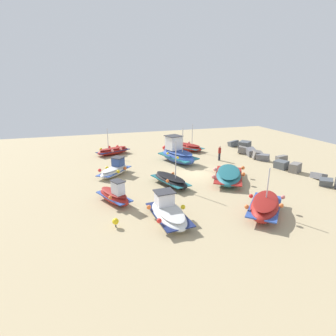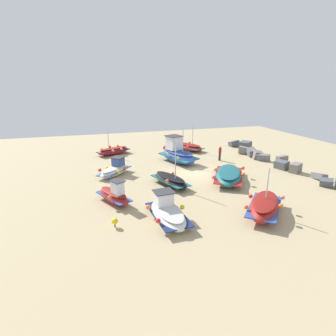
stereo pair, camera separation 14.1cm
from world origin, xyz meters
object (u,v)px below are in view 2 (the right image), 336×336
at_px(person_walking, 220,152).
at_px(fishing_boat_1, 177,154).
at_px(fishing_boat_4, 170,180).
at_px(fishing_boat_0, 229,175).
at_px(fishing_boat_5, 167,212).
at_px(mooring_buoy_0, 115,221).
at_px(mooring_buoy_1, 165,148).
at_px(fishing_boat_8, 114,195).
at_px(fishing_boat_3, 114,151).
at_px(fishing_boat_6, 264,206).
at_px(fishing_boat_7, 189,147).
at_px(fishing_boat_2, 115,170).

bearing_deg(person_walking, fishing_boat_1, 64.37).
bearing_deg(fishing_boat_4, fishing_boat_0, -113.45).
xyz_separation_m(fishing_boat_1, fishing_boat_5, (12.36, -4.91, -0.41)).
distance_m(mooring_buoy_0, mooring_buoy_1, 19.58).
distance_m(fishing_boat_4, person_walking, 9.74).
distance_m(fishing_boat_8, mooring_buoy_0, 3.57).
distance_m(fishing_boat_3, mooring_buoy_0, 17.90).
relative_size(fishing_boat_4, fishing_boat_5, 1.00).
relative_size(fishing_boat_6, fishing_boat_8, 1.25).
bearing_deg(fishing_boat_5, fishing_boat_1, -25.87).
bearing_deg(mooring_buoy_0, mooring_buoy_1, 154.67).
distance_m(fishing_boat_3, fishing_boat_7, 9.71).
relative_size(fishing_boat_4, mooring_buoy_1, 6.14).
bearing_deg(fishing_boat_1, fishing_boat_6, 167.54).
bearing_deg(fishing_boat_5, fishing_boat_0, -58.53).
xyz_separation_m(fishing_boat_3, mooring_buoy_0, (17.81, -1.76, -0.09)).
height_order(fishing_boat_1, fishing_boat_2, fishing_boat_1).
bearing_deg(mooring_buoy_0, fishing_boat_3, 174.34).
xyz_separation_m(fishing_boat_1, fishing_boat_6, (13.57, 1.46, -0.35)).
bearing_deg(fishing_boat_0, fishing_boat_1, 50.22).
bearing_deg(fishing_boat_6, fishing_boat_2, -98.88).
bearing_deg(fishing_boat_6, mooring_buoy_0, -54.09).
distance_m(fishing_boat_2, mooring_buoy_1, 10.70).
xyz_separation_m(person_walking, mooring_buoy_0, (11.54, -13.08, -0.58)).
height_order(fishing_boat_3, mooring_buoy_0, fishing_boat_3).
distance_m(fishing_boat_5, person_walking, 15.15).
height_order(fishing_boat_5, fishing_boat_8, fishing_boat_8).
bearing_deg(fishing_boat_7, mooring_buoy_1, 53.27).
relative_size(fishing_boat_7, mooring_buoy_0, 7.88).
height_order(fishing_boat_3, mooring_buoy_1, fishing_boat_3).
relative_size(fishing_boat_0, mooring_buoy_0, 9.53).
relative_size(fishing_boat_0, fishing_boat_5, 1.28).
relative_size(fishing_boat_4, fishing_boat_8, 1.25).
bearing_deg(fishing_boat_3, fishing_boat_8, -119.27).
xyz_separation_m(fishing_boat_0, fishing_boat_8, (1.68, -10.33, 0.06)).
relative_size(fishing_boat_5, mooring_buoy_0, 7.43).
relative_size(fishing_boat_4, fishing_boat_6, 1.00).
xyz_separation_m(fishing_boat_0, fishing_boat_2, (-4.64, -9.60, 0.00)).
xyz_separation_m(fishing_boat_2, fishing_boat_8, (6.32, -0.73, 0.06)).
height_order(fishing_boat_1, fishing_boat_8, fishing_boat_1).
distance_m(fishing_boat_5, mooring_buoy_0, 3.34).
bearing_deg(fishing_boat_1, fishing_boat_3, 31.04).
bearing_deg(person_walking, fishing_boat_3, 44.38).
xyz_separation_m(fishing_boat_0, person_walking, (-6.32, 2.40, 0.44)).
xyz_separation_m(fishing_boat_0, mooring_buoy_1, (-12.47, -2.30, -0.09)).
bearing_deg(fishing_boat_8, fishing_boat_7, 114.49).
distance_m(fishing_boat_5, fishing_boat_6, 6.49).
relative_size(fishing_boat_4, fishing_boat_7, 0.95).
relative_size(fishing_boat_1, fishing_boat_6, 1.25).
bearing_deg(fishing_boat_1, person_walking, -117.61).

